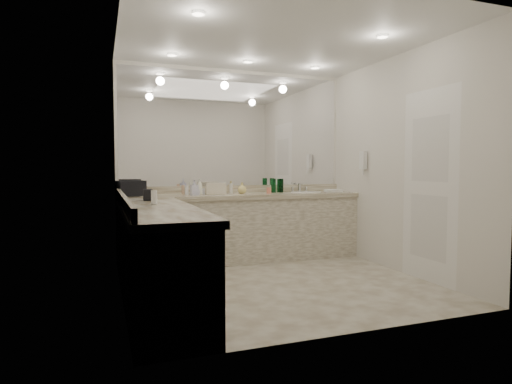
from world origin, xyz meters
name	(u,v)px	position (x,y,z in m)	size (l,w,h in m)	color
floor	(276,283)	(0.00, 0.00, 0.00)	(3.20, 3.20, 0.00)	beige
ceiling	(277,39)	(0.00, 0.00, 2.60)	(3.20, 3.20, 0.00)	white
wall_back	(235,164)	(0.00, 1.50, 1.30)	(3.20, 0.02, 2.60)	silver
wall_left	(120,162)	(-1.60, 0.00, 1.30)	(0.02, 3.00, 2.60)	silver
wall_right	(400,163)	(1.60, 0.00, 1.30)	(0.02, 3.00, 2.60)	silver
vanity_back_base	(242,229)	(0.00, 1.20, 0.42)	(3.20, 0.60, 0.84)	beige
vanity_back_top	(242,196)	(0.00, 1.19, 0.87)	(3.20, 0.64, 0.06)	beige
vanity_left_base	(158,259)	(-1.30, -0.30, 0.42)	(0.60, 2.40, 0.84)	beige
vanity_left_top	(158,210)	(-1.29, -0.30, 0.87)	(0.64, 2.42, 0.06)	beige
backsplash_back	(236,189)	(0.00, 1.48, 0.95)	(3.20, 0.04, 0.10)	beige
backsplash_left	(123,199)	(-1.58, 0.00, 0.95)	(0.04, 3.00, 0.10)	beige
mirror_back	(235,130)	(0.00, 1.49, 1.77)	(3.12, 0.01, 1.55)	white
mirror_left	(120,112)	(-1.59, 0.00, 1.77)	(0.01, 2.92, 1.55)	white
sink	(306,193)	(0.95, 1.20, 0.90)	(0.44, 0.44, 0.03)	white
faucet	(299,187)	(0.95, 1.41, 0.97)	(0.24, 0.16, 0.14)	silver
wall_phone	(363,160)	(1.56, 0.70, 1.35)	(0.06, 0.10, 0.24)	white
door	(429,186)	(1.59, -0.50, 1.05)	(0.02, 0.82, 2.10)	white
black_toiletry_bag	(131,189)	(-1.43, 1.16, 0.99)	(0.32, 0.20, 0.18)	black
black_bag_spill	(148,195)	(-1.30, 0.47, 0.96)	(0.09, 0.21, 0.11)	black
cream_cosmetic_case	(217,189)	(-0.34, 1.23, 0.97)	(0.26, 0.16, 0.15)	beige
hand_towel	(333,191)	(1.35, 1.13, 0.92)	(0.22, 0.15, 0.04)	white
lotion_left	(154,198)	(-1.30, -0.09, 0.97)	(0.06, 0.06, 0.13)	white
soap_bottle_a	(199,187)	(-0.57, 1.22, 1.00)	(0.08, 0.08, 0.21)	white
soap_bottle_b	(194,188)	(-0.66, 1.11, 1.00)	(0.09, 0.09, 0.19)	silver
soap_bottle_c	(242,188)	(0.01, 1.22, 0.98)	(0.12, 0.12, 0.15)	#E6D078
green_bottle_0	(280,186)	(0.61, 1.35, 1.00)	(0.07, 0.07, 0.19)	#0D5722
green_bottle_1	(273,186)	(0.50, 1.32, 1.00)	(0.07, 0.07, 0.19)	#0D5722
green_bottle_2	(281,186)	(0.62, 1.31, 1.00)	(0.06, 0.06, 0.19)	#0D5722
amenity_bottle_0	(231,188)	(-0.11, 1.33, 0.97)	(0.05, 0.05, 0.14)	white
amenity_bottle_1	(198,192)	(-0.61, 1.18, 0.94)	(0.06, 0.06, 0.07)	silver
amenity_bottle_2	(183,190)	(-0.77, 1.30, 0.96)	(0.04, 0.04, 0.12)	#E0B28C
amenity_bottle_3	(204,191)	(-0.51, 1.26, 0.94)	(0.04, 0.04, 0.08)	silver
amenity_bottle_4	(151,193)	(-1.18, 1.34, 0.93)	(0.06, 0.06, 0.06)	silver
amenity_bottle_5	(187,191)	(-0.73, 1.26, 0.95)	(0.05, 0.05, 0.11)	white
amenity_bottle_6	(269,190)	(0.36, 1.13, 0.94)	(0.07, 0.07, 0.08)	#E57F66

